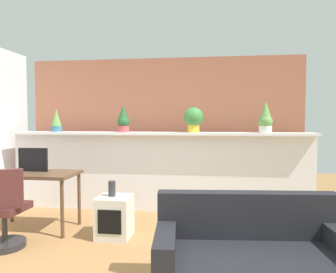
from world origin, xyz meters
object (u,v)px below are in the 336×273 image
at_px(potted_plant_2, 194,118).
at_px(couch, 253,263).
at_px(desk, 34,179).
at_px(potted_plant_3, 265,118).
at_px(vase_on_shelf, 112,189).
at_px(side_cube_shelf, 114,217).
at_px(potted_plant_1, 123,120).
at_px(potted_plant_0, 56,121).
at_px(tv_monitor, 33,160).
at_px(office_chair, 3,215).

relative_size(potted_plant_2, couch, 0.24).
xyz_separation_m(potted_plant_2, desk, (-2.02, -1.01, -0.79)).
xyz_separation_m(potted_plant_3, vase_on_shelf, (-2.00, -1.11, -0.86)).
distance_m(side_cube_shelf, vase_on_shelf, 0.35).
xyz_separation_m(potted_plant_1, potted_plant_3, (2.16, 0.00, 0.02)).
bearing_deg(potted_plant_0, potted_plant_3, -0.06).
bearing_deg(vase_on_shelf, potted_plant_0, 138.87).
xyz_separation_m(tv_monitor, office_chair, (0.08, -0.74, -0.52)).
bearing_deg(side_cube_shelf, couch, -36.92).
height_order(office_chair, couch, office_chair).
relative_size(office_chair, couch, 0.56).
xyz_separation_m(vase_on_shelf, couch, (1.53, -1.14, -0.31)).
distance_m(potted_plant_1, couch, 3.04).
relative_size(potted_plant_1, desk, 0.39).
bearing_deg(potted_plant_2, office_chair, -140.08).
bearing_deg(desk, couch, -25.74).
bearing_deg(vase_on_shelf, couch, -36.78).
relative_size(potted_plant_2, side_cube_shelf, 0.77).
bearing_deg(office_chair, side_cube_shelf, 25.45).
bearing_deg(tv_monitor, desk, -53.37).
bearing_deg(office_chair, potted_plant_3, 28.34).
bearing_deg(potted_plant_1, potted_plant_0, 179.70).
bearing_deg(couch, desk, 154.26).
xyz_separation_m(desk, tv_monitor, (-0.06, 0.08, 0.24)).
distance_m(side_cube_shelf, couch, 1.87).
distance_m(potted_plant_2, side_cube_shelf, 1.90).
bearing_deg(tv_monitor, potted_plant_1, 42.83).
distance_m(potted_plant_0, office_chair, 1.96).
bearing_deg(couch, side_cube_shelf, 143.08).
height_order(office_chair, vase_on_shelf, office_chair).
height_order(potted_plant_0, potted_plant_1, potted_plant_1).
distance_m(potted_plant_3, side_cube_shelf, 2.57).
distance_m(potted_plant_0, couch, 3.77).
xyz_separation_m(potted_plant_0, side_cube_shelf, (1.31, -1.13, -1.17)).
bearing_deg(potted_plant_3, desk, -162.14).
bearing_deg(potted_plant_0, office_chair, -82.76).
relative_size(potted_plant_0, potted_plant_1, 0.87).
bearing_deg(desk, tv_monitor, 126.63).
bearing_deg(office_chair, potted_plant_0, 97.24).
bearing_deg(potted_plant_1, office_chair, -118.72).
bearing_deg(side_cube_shelf, office_chair, -154.55).
height_order(potted_plant_3, couch, potted_plant_3).
height_order(potted_plant_2, tv_monitor, potted_plant_2).
height_order(potted_plant_3, desk, potted_plant_3).
xyz_separation_m(tv_monitor, vase_on_shelf, (1.14, -0.20, -0.31)).
bearing_deg(potted_plant_3, potted_plant_2, 178.82).
distance_m(desk, tv_monitor, 0.26).
distance_m(office_chair, couch, 2.66).
xyz_separation_m(potted_plant_3, side_cube_shelf, (-1.96, -1.13, -1.21)).
bearing_deg(potted_plant_1, desk, -132.97).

